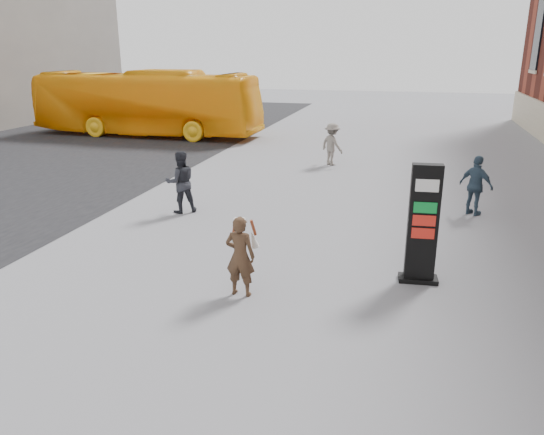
% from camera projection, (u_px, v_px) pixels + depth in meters
% --- Properties ---
extents(ground, '(100.00, 100.00, 0.00)m').
position_uv_depth(ground, '(242.00, 277.00, 10.68)').
color(ground, '#9E9EA3').
extents(info_pylon, '(0.78, 0.44, 2.36)m').
position_uv_depth(info_pylon, '(423.00, 225.00, 10.14)').
color(info_pylon, black).
rests_on(info_pylon, ground).
extents(woman, '(0.58, 0.53, 1.54)m').
position_uv_depth(woman, '(240.00, 255.00, 9.71)').
color(woman, '#3E291B').
rests_on(woman, ground).
extents(bus, '(12.11, 3.15, 3.35)m').
position_uv_depth(bus, '(146.00, 103.00, 27.57)').
color(bus, '#FCAF13').
rests_on(bus, road).
extents(pedestrian_a, '(1.07, 1.02, 1.73)m').
position_uv_depth(pedestrian_a, '(181.00, 182.00, 14.68)').
color(pedestrian_a, '#27282F').
rests_on(pedestrian_a, ground).
extents(pedestrian_b, '(1.21, 1.14, 1.64)m').
position_uv_depth(pedestrian_b, '(332.00, 144.00, 20.68)').
color(pedestrian_b, gray).
rests_on(pedestrian_b, ground).
extents(pedestrian_c, '(1.02, 0.89, 1.65)m').
position_uv_depth(pedestrian_c, '(476.00, 186.00, 14.44)').
color(pedestrian_c, '#35495B').
rests_on(pedestrian_c, ground).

